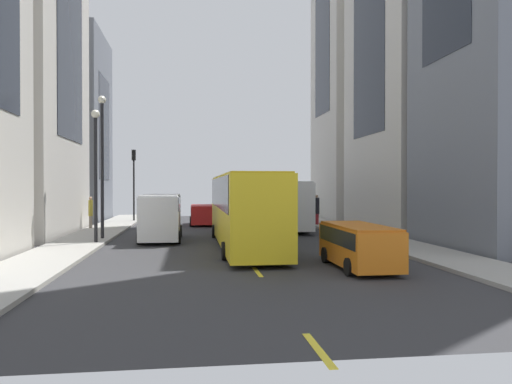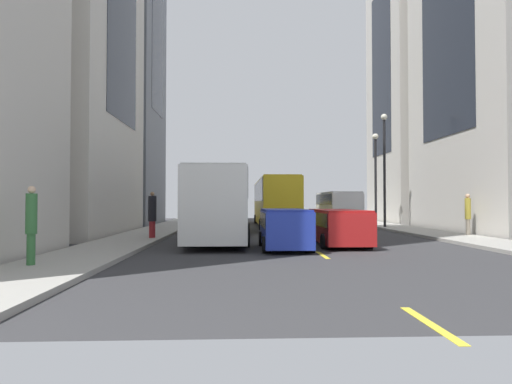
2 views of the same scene
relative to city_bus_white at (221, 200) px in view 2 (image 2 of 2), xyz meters
name	(u,v)px [view 2 (image 2 of 2)]	position (x,y,z in m)	size (l,w,h in m)	color
ground_plane	(284,231)	(3.91, 5.75, -2.01)	(43.14, 43.14, 0.00)	#333335
sidewalk_west	(159,230)	(-4.23, 5.75, -1.93)	(2.86, 44.00, 0.15)	#9E9B93
sidewalk_east	(406,229)	(12.06, 5.75, -1.93)	(2.86, 44.00, 0.15)	#9E9B93
lane_stripe_0	(430,324)	(3.91, -15.25, -2.00)	(0.16, 2.00, 0.01)	yellow
lane_stripe_1	(322,255)	(3.91, -6.85, -2.00)	(0.16, 2.00, 0.01)	yellow
lane_stripe_2	(292,236)	(3.91, 1.55, -2.00)	(0.16, 2.00, 0.01)	yellow
lane_stripe_3	(278,227)	(3.91, 9.95, -2.00)	(0.16, 2.00, 0.01)	yellow
lane_stripe_4	(270,222)	(3.91, 18.35, -2.00)	(0.16, 2.00, 0.01)	yellow
lane_stripe_5	(265,218)	(3.91, 26.75, -2.00)	(0.16, 2.00, 0.01)	yellow
building_east_1	(512,20)	(17.89, 3.41, 11.20)	(8.49, 11.55, 26.41)	beige
building_east_2	(419,72)	(17.19, 15.15, 11.57)	(7.07, 8.74, 27.17)	beige
city_bus_white	(221,200)	(0.00, 0.00, 0.00)	(2.80, 12.71, 3.35)	silver
streetcar_yellow	(274,199)	(3.64, 10.82, 0.12)	(2.70, 14.67, 3.59)	yellow
delivery_van_white	(338,207)	(7.90, 7.50, -0.50)	(2.25, 5.72, 2.58)	white
car_orange_0	(230,212)	(0.11, 18.06, -1.06)	(1.89, 4.74, 1.61)	orange
car_red_1	(338,224)	(5.29, -3.50, -1.09)	(2.06, 4.73, 1.56)	red
car_blue_2	(285,226)	(2.78, -4.89, -1.06)	(1.94, 4.10, 1.60)	#2338AD
pedestrian_waiting_curb	(152,214)	(-3.28, -1.03, -0.68)	(0.40, 0.40, 2.24)	maroon
pedestrian_crossing_near	(31,222)	(-4.81, -9.79, -0.68)	(0.30, 0.30, 2.19)	#336B38
pedestrian_crossing_mid	(468,213)	(13.12, 0.15, -0.68)	(0.30, 0.30, 2.18)	gray
pedestrian_walking_far	(182,209)	(-5.07, 22.47, -0.82)	(0.38, 0.38, 1.98)	gold
streetlamp_near	(376,169)	(11.13, 9.12, 2.36)	(0.44, 0.44, 6.86)	black
streetlamp_far	(384,159)	(11.13, 7.20, 2.93)	(0.44, 0.44, 7.93)	black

